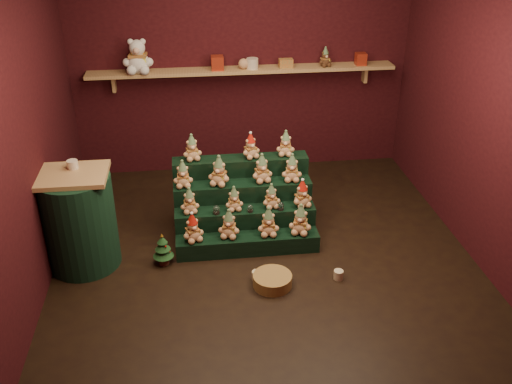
{
  "coord_description": "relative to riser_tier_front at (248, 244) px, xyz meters",
  "views": [
    {
      "loc": [
        -0.65,
        -4.64,
        3.18
      ],
      "look_at": [
        -0.05,
        0.25,
        0.54
      ],
      "focal_mm": 40.0,
      "sensor_mm": 36.0,
      "label": 1
    }
  ],
  "objects": [
    {
      "name": "teddy_12",
      "position": [
        -0.49,
        0.68,
        0.76
      ],
      "size": [
        0.22,
        0.21,
        0.27
      ],
      "primitive_type": null,
      "rotation": [
        0.0,
        0.0,
        0.21
      ],
      "color": "tan",
      "rests_on": "riser_tier_back"
    },
    {
      "name": "teddy_6",
      "position": [
        0.26,
        0.23,
        0.4
      ],
      "size": [
        0.21,
        0.19,
        0.25
      ],
      "primitive_type": null,
      "rotation": [
        0.0,
        0.0,
        0.19
      ],
      "color": "tan",
      "rests_on": "riser_tier_midfront"
    },
    {
      "name": "scarf_gift_box",
      "position": [
        0.66,
        1.82,
        1.28
      ],
      "size": [
        0.16,
        0.1,
        0.1
      ],
      "primitive_type": "cube",
      "color": "#CC501C",
      "rests_on": "back_shelf"
    },
    {
      "name": "riser_tier_back",
      "position": [
        0.0,
        0.66,
        0.27
      ],
      "size": [
        1.4,
        0.22,
        0.72
      ],
      "primitive_type": "cube",
      "color": "black",
      "rests_on": "ground"
    },
    {
      "name": "front_wall",
      "position": [
        0.15,
        -2.08,
        1.31
      ],
      "size": [
        4.0,
        0.1,
        2.8
      ],
      "primitive_type": "cube",
      "color": "black",
      "rests_on": "ground"
    },
    {
      "name": "mini_christmas_tree",
      "position": [
        -0.82,
        -0.1,
        0.07
      ],
      "size": [
        0.2,
        0.2,
        0.34
      ],
      "rotation": [
        0.0,
        0.0,
        0.26
      ],
      "color": "#452318",
      "rests_on": "ground"
    },
    {
      "name": "teddy_3",
      "position": [
        0.52,
        -0.0,
        0.24
      ],
      "size": [
        0.27,
        0.26,
        0.31
      ],
      "primitive_type": null,
      "rotation": [
        0.0,
        0.0,
        -0.33
      ],
      "color": "tan",
      "rests_on": "riser_tier_front"
    },
    {
      "name": "teddy_8",
      "position": [
        -0.6,
        0.44,
        0.59
      ],
      "size": [
        0.2,
        0.18,
        0.27
      ],
      "primitive_type": null,
      "rotation": [
        0.0,
        0.0,
        0.01
      ],
      "color": "tan",
      "rests_on": "riser_tier_midback"
    },
    {
      "name": "teddy_14",
      "position": [
        0.47,
        0.67,
        0.76
      ],
      "size": [
        0.22,
        0.2,
        0.26
      ],
      "primitive_type": null,
      "rotation": [
        0.0,
        0.0,
        -0.19
      ],
      "color": "tan",
      "rests_on": "riser_tier_back"
    },
    {
      "name": "teddy_2",
      "position": [
        0.2,
        0.01,
        0.24
      ],
      "size": [
        0.22,
        0.2,
        0.29
      ],
      "primitive_type": null,
      "rotation": [
        0.0,
        0.0,
        -0.07
      ],
      "color": "tan",
      "rests_on": "riser_tier_front"
    },
    {
      "name": "teddy_1",
      "position": [
        -0.18,
        0.02,
        0.24
      ],
      "size": [
        0.25,
        0.23,
        0.29
      ],
      "primitive_type": null,
      "rotation": [
        0.0,
        0.0,
        -0.25
      ],
      "color": "tan",
      "rests_on": "riser_tier_front"
    },
    {
      "name": "shelf_plush_ball",
      "position": [
        0.16,
        1.82,
        1.29
      ],
      "size": [
        0.12,
        0.12,
        0.12
      ],
      "primitive_type": "sphere",
      "color": "tan",
      "rests_on": "back_shelf"
    },
    {
      "name": "brown_bear",
      "position": [
        1.12,
        1.81,
        1.34
      ],
      "size": [
        0.19,
        0.18,
        0.22
      ],
      "primitive_type": null,
      "rotation": [
        0.0,
        0.0,
        0.29
      ],
      "color": "#462B17",
      "rests_on": "back_shelf"
    },
    {
      "name": "gift_tin_cream",
      "position": [
        0.26,
        1.82,
        1.29
      ],
      "size": [
        0.14,
        0.14,
        0.12
      ],
      "primitive_type": "cylinder",
      "color": "beige",
      "rests_on": "back_shelf"
    },
    {
      "name": "table_ornament",
      "position": [
        -1.56,
        0.1,
        0.91
      ],
      "size": [
        0.1,
        0.1,
        0.08
      ],
      "primitive_type": "cylinder",
      "color": "beige",
      "rests_on": "side_table"
    },
    {
      "name": "riser_tier_midfront",
      "position": [
        0.0,
        0.22,
        0.09
      ],
      "size": [
        1.4,
        0.22,
        0.36
      ],
      "primitive_type": "cube",
      "color": "black",
      "rests_on": "ground"
    },
    {
      "name": "right_wall",
      "position": [
        2.2,
        -0.03,
        1.31
      ],
      "size": [
        0.1,
        4.0,
        2.8
      ],
      "primitive_type": "cube",
      "color": "black",
      "rests_on": "ground"
    },
    {
      "name": "snow_globe_a",
      "position": [
        -0.29,
        0.16,
        0.32
      ],
      "size": [
        0.07,
        0.07,
        0.09
      ],
      "color": "black",
      "rests_on": "riser_tier_midfront"
    },
    {
      "name": "ground",
      "position": [
        0.15,
        -0.03,
        -0.09
      ],
      "size": [
        4.0,
        4.0,
        0.0
      ],
      "primitive_type": "plane",
      "color": "black",
      "rests_on": "ground"
    },
    {
      "name": "riser_tier_midback",
      "position": [
        0.0,
        0.44,
        0.18
      ],
      "size": [
        1.4,
        0.22,
        0.54
      ],
      "primitive_type": "cube",
      "color": "black",
      "rests_on": "ground"
    },
    {
      "name": "back_shelf",
      "position": [
        0.15,
        1.84,
        1.2
      ],
      "size": [
        3.6,
        0.26,
        0.24
      ],
      "color": "tan",
      "rests_on": "ground"
    },
    {
      "name": "snow_globe_c",
      "position": [
        0.35,
        0.16,
        0.31
      ],
      "size": [
        0.06,
        0.06,
        0.08
      ],
      "color": "black",
      "rests_on": "riser_tier_midfront"
    },
    {
      "name": "teddy_10",
      "position": [
        0.2,
        0.45,
        0.6
      ],
      "size": [
        0.25,
        0.23,
        0.29
      ],
      "primitive_type": null,
      "rotation": [
        0.0,
        0.0,
        0.23
      ],
      "color": "tan",
      "rests_on": "riser_tier_midback"
    },
    {
      "name": "white_bear",
      "position": [
        -1.03,
        1.81,
        1.47
      ],
      "size": [
        0.36,
        0.33,
        0.48
      ],
      "primitive_type": null,
      "rotation": [
        0.0,
        0.0,
        -0.06
      ],
      "color": "white",
      "rests_on": "back_shelf"
    },
    {
      "name": "back_wall",
      "position": [
        0.15,
        2.02,
        1.31
      ],
      "size": [
        4.0,
        0.1,
        2.8
      ],
      "primitive_type": "cube",
      "color": "black",
      "rests_on": "ground"
    },
    {
      "name": "mug_left",
      "position": [
        0.03,
        -0.46,
        -0.05
      ],
      "size": [
        0.09,
        0.09,
        0.09
      ],
      "primitive_type": "cylinder",
      "color": "beige",
      "rests_on": "ground"
    },
    {
      "name": "teddy_4",
      "position": [
        -0.54,
        0.23,
        0.4
      ],
      "size": [
        0.2,
        0.18,
        0.26
      ],
      "primitive_type": null,
      "rotation": [
        0.0,
        0.0,
        0.1
      ],
      "color": "tan",
      "rests_on": "riser_tier_midfront"
    },
    {
      "name": "teddy_0",
      "position": [
        -0.53,
        -0.01,
        0.23
      ],
      "size": [
        0.26,
        0.25,
        0.29
      ],
      "primitive_type": null,
      "rotation": [
        0.0,
        0.0,
        0.38
      ],
      "color": "tan",
      "rests_on": "riser_tier_front"
    },
    {
      "name": "teddy_11",
      "position": [
        0.5,
        0.44,
        0.59
      ],
      "size": [
        0.22,
        0.21,
        0.29
      ],
      "primitive_type": null,
      "rotation": [
        0.0,
        0.0,
        -0.12
      ],
      "color": "tan",
      "rests_on": "riser_tier_midback"
    },
    {
      "name": "teddy_7",
      "position": [
        0.57,
        0.21,
        0.41
      ],
      "size": [
        0.25,
        0.24,
        0.28
      ],
      "primitive_type": null,
      "rotation": [
        0.0,
        0.0,
        0.36
      ],
      "color": "tan",
      "rests_on": "riser_tier_midfront"
    },
    {
      "name": "mug_right",
      "position": [
        0.78,
        -0.55,
        -0.05
      ],
      "size": [
        0.09,
        0.09,
        0.09
      ],
      "primitive_type": "cylinder",
      "color": "beige",
      "rests_on": "ground"
    },
    {
      "name": "teddy_5",
      "position": [
        -0.11,
        0.22,
        0.39
      ],
      "size": [
        0.19,
        0.18,
        0.25
      ],
      "primitive_type": null,
      "rotation": [
        0.0,
        0.0,
        0.11
      ],
      "color": "tan",
      "rests_on": "riser_tier_midfront"
    },
    {
      "name": "wicker_basket",
      "position": [
        0.16,
        -0.57,
        -0.03
      ],
      "size": [
        0.47,
        0.47,
        0.11
      ],
      "primitive_type": "cylinder",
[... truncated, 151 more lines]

